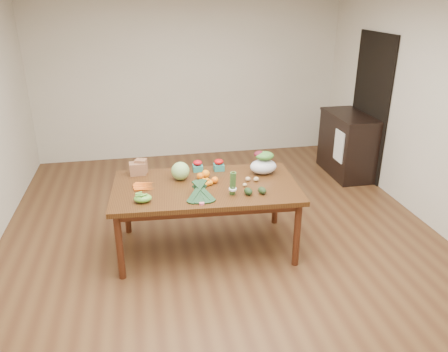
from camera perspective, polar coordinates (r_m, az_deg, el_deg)
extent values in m
plane|color=brown|center=(4.95, 0.07, -8.78)|extent=(6.00, 6.00, 0.00)
cube|color=beige|center=(7.29, -4.60, 12.93)|extent=(5.00, 0.02, 2.70)
cube|color=beige|center=(1.88, 19.35, -20.49)|extent=(5.00, 0.02, 2.70)
cube|color=beige|center=(5.45, 27.06, 7.10)|extent=(0.02, 6.00, 2.70)
cube|color=#472910|center=(4.71, -2.35, -5.36)|extent=(1.97, 1.18, 0.75)
cube|color=black|center=(6.80, 18.50, 8.51)|extent=(0.02, 1.00, 2.10)
cube|color=black|center=(6.89, 15.76, 3.97)|extent=(0.52, 1.02, 0.94)
cube|color=white|center=(6.53, 14.78, 3.78)|extent=(0.02, 0.28, 0.45)
sphere|color=#89AF65|center=(4.66, -5.72, 0.66)|extent=(0.20, 0.20, 0.20)
sphere|color=orange|center=(4.66, -3.11, -0.03)|extent=(0.08, 0.08, 0.08)
sphere|color=orange|center=(4.70, -2.41, 0.28)|extent=(0.09, 0.09, 0.09)
sphere|color=orange|center=(4.57, -1.20, -0.52)|extent=(0.07, 0.07, 0.07)
ellipsoid|color=#5E9933|center=(4.23, -10.56, -2.88)|extent=(0.17, 0.13, 0.08)
ellipsoid|color=tan|center=(4.54, 1.16, -0.87)|extent=(0.06, 0.05, 0.05)
ellipsoid|color=tan|center=(4.50, 2.73, -1.16)|extent=(0.04, 0.04, 0.04)
ellipsoid|color=tan|center=(4.63, 3.14, -0.39)|extent=(0.06, 0.05, 0.05)
ellipsoid|color=tan|center=(4.70, 1.22, 0.01)|extent=(0.06, 0.05, 0.05)
ellipsoid|color=tan|center=(4.63, 4.23, -0.42)|extent=(0.06, 0.05, 0.05)
ellipsoid|color=black|center=(4.32, 3.18, -2.02)|extent=(0.10, 0.12, 0.07)
ellipsoid|color=black|center=(4.35, 5.00, -1.89)|extent=(0.10, 0.12, 0.07)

